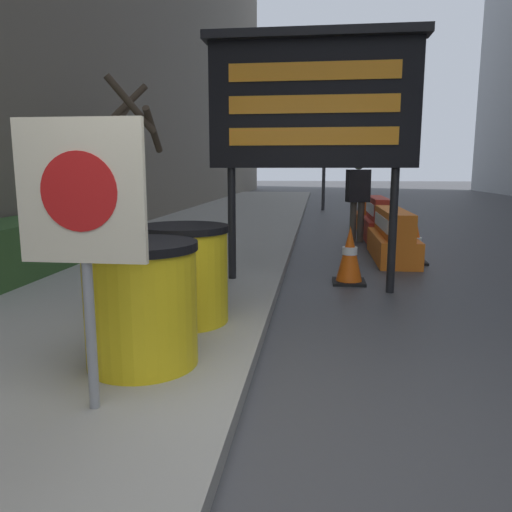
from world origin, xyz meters
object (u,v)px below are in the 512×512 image
Objects in this scene: traffic_cone_far at (350,255)px; traffic_cone_near at (416,244)px; barrel_drum_foreground at (141,304)px; traffic_cone_mid at (379,212)px; jersey_barrier_red_striped at (377,222)px; jersey_barrier_orange_near at (393,237)px; warning_sign at (82,210)px; message_board at (313,103)px; traffic_light_near_curb at (325,136)px; pedestrian_worker at (358,193)px; barrel_drum_middle at (185,274)px; jersey_barrier_orange_far at (367,215)px.

traffic_cone_near is at bearing 53.58° from traffic_cone_far.
barrel_drum_foreground is 1.12× the size of traffic_cone_mid.
jersey_barrier_red_striped is 4.27m from traffic_cone_far.
warning_sign is at bearing -113.17° from jersey_barrier_orange_near.
traffic_cone_near is at bearing 50.31° from message_board.
traffic_cone_near is (0.31, -0.39, -0.04)m from jersey_barrier_orange_near.
barrel_drum_foreground is 5.65m from traffic_cone_near.
pedestrian_worker is at bearing -85.55° from traffic_light_near_curb.
pedestrian_worker is (2.05, 7.25, 0.45)m from barrel_drum_foreground.
barrel_drum_middle is at bearing -107.00° from traffic_cone_mid.
message_board is 0.84× the size of traffic_light_near_curb.
traffic_cone_near is 5.36m from traffic_cone_mid.
traffic_cone_near is at bearing -86.33° from jersey_barrier_orange_far.
pedestrian_worker is at bearing 75.15° from warning_sign.
traffic_cone_far is at bearing -126.42° from traffic_cone_near.
jersey_barrier_orange_near is at bearing -90.50° from pedestrian_worker.
traffic_light_near_curb is at bearing 84.37° from barrel_drum_middle.
jersey_barrier_orange_far is 4.88m from traffic_cone_near.
warning_sign is 0.54× the size of message_board.
traffic_cone_far is at bearing -113.27° from jersey_barrier_orange_near.
traffic_cone_far is at bearing -97.41° from jersey_barrier_orange_far.
barrel_drum_foreground is 0.54× the size of warning_sign.
pedestrian_worker is at bearing 78.34° from message_board.
jersey_barrier_red_striped reaches higher than traffic_cone_far.
warning_sign reaches higher than jersey_barrier_red_striped.
message_board is at bearing -138.97° from traffic_cone_far.
warning_sign is at bearing -118.30° from pedestrian_worker.
jersey_barrier_red_striped is 2.25m from jersey_barrier_orange_far.
barrel_drum_foreground is at bearing -105.56° from traffic_cone_mid.
traffic_light_near_curb is at bearing 96.16° from jersey_barrier_orange_near.
warning_sign is at bearing -107.30° from jersey_barrier_red_striped.
traffic_cone_near is at bearing -83.21° from jersey_barrier_red_striped.
pedestrian_worker is at bearing 108.01° from traffic_cone_near.
warning_sign is (-0.05, -0.70, 0.72)m from barrel_drum_foreground.
barrel_drum_foreground is at bearing -116.61° from traffic_cone_far.
barrel_drum_middle is at bearing -125.41° from traffic_cone_far.
jersey_barrier_orange_near is 4.49m from jersey_barrier_orange_far.
jersey_barrier_orange_near is at bearing 59.79° from barrel_drum_middle.
pedestrian_worker is (-0.45, 1.97, 0.65)m from jersey_barrier_orange_near.
barrel_drum_foreground is 0.42× the size of jersey_barrier_orange_near.
traffic_cone_far is (-0.84, -1.94, 0.01)m from jersey_barrier_orange_near.
jersey_barrier_red_striped is 0.81m from pedestrian_worker.
jersey_barrier_red_striped is 8.09m from traffic_light_near_curb.
jersey_barrier_orange_near reaches higher than traffic_cone_mid.
jersey_barrier_red_striped is at bearing 73.73° from message_board.
message_board reaches higher than barrel_drum_foreground.
traffic_light_near_curb is (-1.07, 9.93, 2.31)m from jersey_barrier_orange_near.
traffic_cone_near is 0.86× the size of traffic_cone_far.
pedestrian_worker is (0.62, -7.96, -1.66)m from traffic_light_near_curb.
traffic_cone_near is at bearing 54.18° from barrel_drum_middle.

